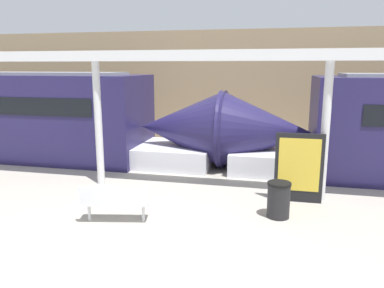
{
  "coord_description": "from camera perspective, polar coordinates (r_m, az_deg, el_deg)",
  "views": [
    {
      "loc": [
        2.41,
        -5.75,
        3.42
      ],
      "look_at": [
        0.25,
        3.66,
        1.4
      ],
      "focal_mm": 35.0,
      "sensor_mm": 36.0,
      "label": 1
    }
  ],
  "objects": [
    {
      "name": "ground_plane",
      "position": [
        7.11,
        -8.99,
        -17.08
      ],
      "size": [
        60.0,
        60.0,
        0.0
      ],
      "primitive_type": "plane",
      "color": "#A8A093"
    },
    {
      "name": "station_wall",
      "position": [
        17.27,
        4.91,
        8.71
      ],
      "size": [
        56.0,
        0.2,
        5.0
      ],
      "primitive_type": "cube",
      "color": "#9E8460",
      "rests_on": "ground_plane"
    },
    {
      "name": "bench_near",
      "position": [
        8.52,
        -11.67,
        -8.43
      ],
      "size": [
        1.58,
        0.73,
        0.85
      ],
      "rotation": [
        0.0,
        0.0,
        0.2
      ],
      "color": "silver",
      "rests_on": "ground_plane"
    },
    {
      "name": "trash_bin",
      "position": [
        8.88,
        13.05,
        -8.27
      ],
      "size": [
        0.54,
        0.54,
        0.83
      ],
      "color": "black",
      "rests_on": "ground_plane"
    },
    {
      "name": "poster_board",
      "position": [
        9.83,
        15.96,
        -3.49
      ],
      "size": [
        1.2,
        0.07,
        1.78
      ],
      "color": "black",
      "rests_on": "ground_plane"
    },
    {
      "name": "support_column_near",
      "position": [
        11.12,
        -14.07,
        2.93
      ],
      "size": [
        0.21,
        0.21,
        3.55
      ],
      "primitive_type": "cylinder",
      "color": "silver",
      "rests_on": "ground_plane"
    },
    {
      "name": "support_column_far",
      "position": [
        10.0,
        19.62,
        1.64
      ],
      "size": [
        0.21,
        0.21,
        3.55
      ],
      "primitive_type": "cylinder",
      "color": "silver",
      "rests_on": "ground_plane"
    },
    {
      "name": "canopy_beam",
      "position": [
        11.0,
        -14.58,
        12.82
      ],
      "size": [
        28.0,
        0.6,
        0.28
      ],
      "primitive_type": "cube",
      "color": "silver",
      "rests_on": "support_column_near"
    }
  ]
}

